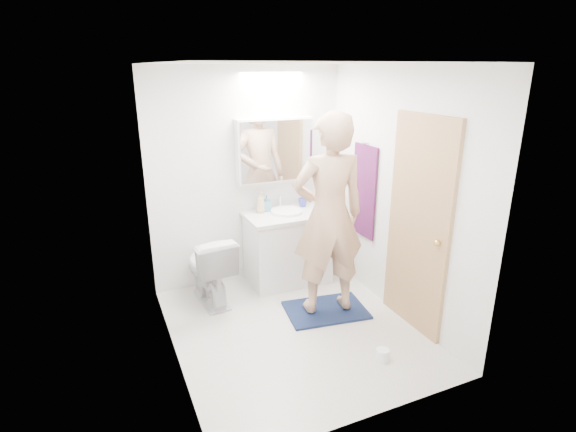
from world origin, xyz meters
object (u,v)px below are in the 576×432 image
vanity_cabinet (288,249)px  toilet (209,268)px  medicine_cabinet (275,150)px  soap_bottle_b (267,203)px  toothbrush_cup (303,202)px  soap_bottle_a (260,202)px  toilet_paper_roll (383,355)px  person (329,216)px

vanity_cabinet → toilet: 0.96m
medicine_cabinet → soap_bottle_b: 0.60m
medicine_cabinet → toothbrush_cup: bearing=-8.8°
soap_bottle_a → toilet_paper_roll: (0.39, -1.86, -0.89)m
toilet → toilet_paper_roll: 1.95m
toilet → vanity_cabinet: bearing=-177.5°
person → soap_bottle_b: (-0.25, 0.99, -0.12)m
vanity_cabinet → soap_bottle_b: (-0.18, 0.18, 0.52)m
vanity_cabinet → medicine_cabinet: medicine_cabinet is taller
toilet → person: (1.02, -0.69, 0.65)m
toilet → soap_bottle_a: bearing=-163.2°
soap_bottle_b → person: bearing=-75.8°
medicine_cabinet → toilet_paper_roll: size_ratio=8.00×
vanity_cabinet → toilet: vanity_cabinet is taller
toothbrush_cup → toilet_paper_roll: 2.04m
soap_bottle_a → soap_bottle_b: size_ratio=1.30×
soap_bottle_a → toilet_paper_roll: size_ratio=2.18×
toilet_paper_roll → vanity_cabinet: bearing=94.3°
toilet → soap_bottle_b: size_ratio=4.08×
soap_bottle_b → toilet_paper_roll: bearing=-80.7°
medicine_cabinet → toilet_paper_roll: bearing=-84.3°
vanity_cabinet → soap_bottle_a: size_ratio=3.75×
vanity_cabinet → person: (0.07, -0.81, 0.64)m
medicine_cabinet → soap_bottle_a: size_ratio=3.67×
soap_bottle_a → toothbrush_cup: 0.53m
person → soap_bottle_a: (-0.33, 0.96, -0.09)m
soap_bottle_a → toilet: bearing=-158.8°
toilet → toothbrush_cup: toothbrush_cup is taller
soap_bottle_b → medicine_cabinet: bearing=14.2°
person → toilet_paper_roll: 1.33m
vanity_cabinet → toilet: size_ratio=1.19×
vanity_cabinet → soap_bottle_a: (-0.27, 0.15, 0.55)m
medicine_cabinet → toothbrush_cup: medicine_cabinet is taller
medicine_cabinet → person: bearing=-82.7°
medicine_cabinet → soap_bottle_b: medicine_cabinet is taller
soap_bottle_a → soap_bottle_b: bearing=19.4°
toilet → toilet_paper_roll: size_ratio=6.87×
vanity_cabinet → toothbrush_cup: bearing=31.6°
soap_bottle_a → toilet_paper_roll: bearing=-78.0°
soap_bottle_b → soap_bottle_a: bearing=-160.6°
toothbrush_cup → soap_bottle_b: bearing=177.4°
vanity_cabinet → toilet_paper_roll: vanity_cabinet is taller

